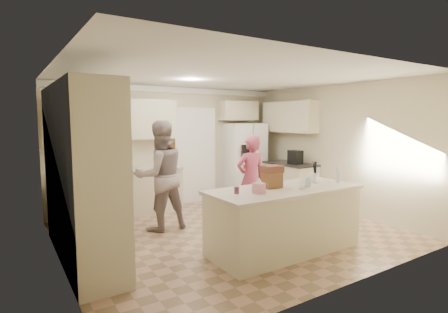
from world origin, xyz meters
TOP-DOWN VIEW (x-y plane):
  - floor at (0.00, 0.00)m, footprint 5.20×4.60m
  - ceiling at (0.00, 0.00)m, footprint 5.20×4.60m
  - wall_back at (0.00, 2.31)m, footprint 5.20×0.02m
  - wall_front at (0.00, -2.31)m, footprint 5.20×0.02m
  - wall_left at (-2.61, 0.00)m, footprint 0.02×4.60m
  - wall_right at (2.61, 0.00)m, footprint 0.02×4.60m
  - crown_back at (0.00, 2.26)m, footprint 5.20×0.08m
  - pantry_bank at (-2.30, 0.20)m, footprint 0.60×2.60m
  - back_base_cab at (-1.15, 2.00)m, footprint 2.20×0.60m
  - back_countertop at (-1.15, 1.99)m, footprint 2.24×0.63m
  - back_upper_cab at (-1.15, 2.12)m, footprint 2.20×0.35m
  - doorway_opening at (0.55, 2.28)m, footprint 0.90×0.06m
  - doorway_casing at (0.55, 2.24)m, footprint 1.02×0.03m
  - wall_frame_upper at (0.02, 2.27)m, footprint 0.15×0.02m
  - wall_frame_lower at (0.02, 2.27)m, footprint 0.15×0.02m
  - refrigerator at (1.72, 1.99)m, footprint 0.96×0.78m
  - fridge_seam at (1.72, 1.63)m, footprint 0.02×0.02m
  - fridge_dispenser at (1.50, 1.62)m, footprint 0.22×0.03m
  - fridge_handle_l at (1.67, 1.62)m, footprint 0.02×0.02m
  - fridge_handle_r at (1.77, 1.62)m, footprint 0.02×0.02m
  - over_fridge_cab at (1.65, 2.12)m, footprint 0.95×0.35m
  - right_base_cab at (2.30, 1.00)m, footprint 0.60×1.20m
  - right_countertop at (2.29, 1.00)m, footprint 0.63×1.24m
  - right_upper_cab at (2.43, 1.20)m, footprint 0.35×1.50m
  - coffee_maker at (2.25, 0.80)m, footprint 0.22×0.28m
  - island_base at (0.20, -1.10)m, footprint 2.20×0.90m
  - island_top at (0.20, -1.10)m, footprint 2.28×0.96m
  - utensil_crock at (0.85, -1.05)m, footprint 0.13×0.13m
  - tissue_box at (-0.35, -1.20)m, footprint 0.13×0.13m
  - tissue_plume at (-0.35, -1.20)m, footprint 0.08×0.08m
  - dollhouse_body at (0.05, -1.00)m, footprint 0.26×0.18m
  - dollhouse_roof at (0.05, -1.00)m, footprint 0.28×0.20m
  - jam_jar at (-0.60, -1.05)m, footprint 0.07×0.07m
  - greeting_card_a at (0.35, -1.30)m, footprint 0.12×0.06m
  - greeting_card_b at (0.50, -1.25)m, footprint 0.12×0.05m
  - water_bottle at (1.15, -1.25)m, footprint 0.07×0.07m
  - shaker_salt at (1.02, -0.88)m, footprint 0.05×0.05m
  - shaker_pepper at (1.09, -0.88)m, footprint 0.05×0.05m
  - teen_boy at (-0.92, 0.79)m, footprint 0.93×0.73m
  - teen_girl at (0.69, 0.35)m, footprint 0.63×0.45m
  - fridge_magnets at (1.72, 1.63)m, footprint 0.76×0.02m

SIDE VIEW (x-z plane):
  - floor at x=0.00m, z-range -0.02..0.00m
  - back_base_cab at x=-1.15m, z-range 0.00..0.88m
  - right_base_cab at x=2.30m, z-range 0.00..0.88m
  - island_base at x=0.20m, z-range 0.00..0.88m
  - teen_girl at x=0.69m, z-range 0.00..1.61m
  - back_countertop at x=-1.15m, z-range 0.88..0.92m
  - refrigerator at x=1.72m, z-range 0.00..1.80m
  - fridge_seam at x=1.72m, z-range 0.01..1.79m
  - right_countertop at x=2.29m, z-range 0.88..0.92m
  - island_top at x=0.20m, z-range 0.88..0.93m
  - fridge_magnets at x=1.72m, z-range 0.18..1.62m
  - teen_boy at x=-0.92m, z-range 0.00..1.88m
  - jam_jar at x=-0.60m, z-range 0.93..1.02m
  - shaker_salt at x=1.02m, z-range 0.93..1.02m
  - shaker_pepper at x=1.09m, z-range 0.93..1.02m
  - tissue_box at x=-0.35m, z-range 0.93..1.07m
  - utensil_crock at x=0.85m, z-range 0.93..1.07m
  - greeting_card_a at x=0.35m, z-range 0.93..1.08m
  - greeting_card_b at x=0.50m, z-range 0.93..1.08m
  - dollhouse_body at x=0.05m, z-range 0.93..1.15m
  - water_bottle at x=1.15m, z-range 0.92..1.17m
  - doorway_opening at x=0.55m, z-range 0.00..2.10m
  - doorway_casing at x=0.55m, z-range -0.06..2.16m
  - fridge_handle_l at x=1.67m, z-range 0.62..1.48m
  - fridge_handle_r at x=1.77m, z-range 0.62..1.48m
  - coffee_maker at x=2.25m, z-range 0.92..1.22m
  - tissue_plume at x=-0.35m, z-range 1.06..1.15m
  - fridge_dispenser at x=1.50m, z-range 0.97..1.32m
  - pantry_bank at x=-2.30m, z-range 0.00..2.35m
  - dollhouse_roof at x=0.05m, z-range 1.15..1.25m
  - wall_frame_lower at x=0.02m, z-range 1.18..1.38m
  - wall_back at x=0.00m, z-range 0.00..2.60m
  - wall_front at x=0.00m, z-range 0.00..2.60m
  - wall_left at x=-2.61m, z-range 0.00..2.60m
  - wall_right at x=2.61m, z-range 0.00..2.60m
  - wall_frame_upper at x=0.02m, z-range 1.45..1.65m
  - back_upper_cab at x=-1.15m, z-range 1.50..2.30m
  - right_upper_cab at x=2.43m, z-range 1.60..2.30m
  - over_fridge_cab at x=1.65m, z-range 1.88..2.33m
  - crown_back at x=0.00m, z-range 2.47..2.59m
  - ceiling at x=0.00m, z-range 2.60..2.62m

